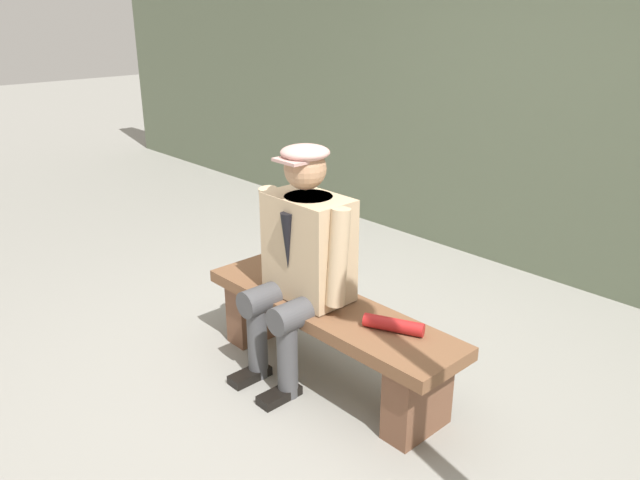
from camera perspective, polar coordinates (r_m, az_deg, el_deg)
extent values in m
plane|color=gray|center=(3.57, 0.66, -12.38)|extent=(30.00, 30.00, 0.00)
cube|color=brown|center=(3.36, 0.69, -6.40)|extent=(1.61, 0.42, 0.07)
cube|color=brown|center=(3.12, 8.91, -13.92)|extent=(0.16, 0.35, 0.38)
cube|color=brown|center=(3.89, -5.76, -6.23)|extent=(0.16, 0.35, 0.38)
cube|color=tan|center=(3.32, -1.04, -0.60)|extent=(0.46, 0.28, 0.56)
cylinder|color=#1E2338|center=(3.24, -1.07, 3.53)|extent=(0.26, 0.26, 0.06)
cone|color=black|center=(3.21, -2.99, -0.15)|extent=(0.07, 0.07, 0.31)
sphere|color=tan|center=(3.18, -1.36, 6.55)|extent=(0.22, 0.22, 0.22)
ellipsoid|color=#C6978F|center=(3.16, -1.37, 7.99)|extent=(0.25, 0.25, 0.08)
cube|color=#C6978F|center=(3.10, -2.74, 7.21)|extent=(0.18, 0.10, 0.02)
cylinder|color=#48484C|center=(3.27, -1.26, -6.37)|extent=(0.15, 0.42, 0.15)
cylinder|color=#48484C|center=(3.31, -2.99, -10.63)|extent=(0.11, 0.11, 0.46)
cube|color=black|center=(3.39, -3.72, -13.95)|extent=(0.10, 0.24, 0.05)
cylinder|color=tan|center=(3.11, 1.64, -1.62)|extent=(0.10, 0.14, 0.51)
cylinder|color=#48484C|center=(3.45, -4.10, -4.93)|extent=(0.15, 0.42, 0.15)
cylinder|color=#48484C|center=(3.48, -5.74, -8.99)|extent=(0.11, 0.11, 0.46)
cube|color=black|center=(3.56, -6.40, -12.17)|extent=(0.10, 0.24, 0.05)
cylinder|color=tan|center=(3.48, -4.43, 0.81)|extent=(0.11, 0.15, 0.51)
cylinder|color=#B21E1E|center=(3.09, 6.71, -7.69)|extent=(0.30, 0.19, 0.07)
cube|color=#5D6851|center=(4.88, 20.59, 10.60)|extent=(12.00, 0.24, 2.39)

